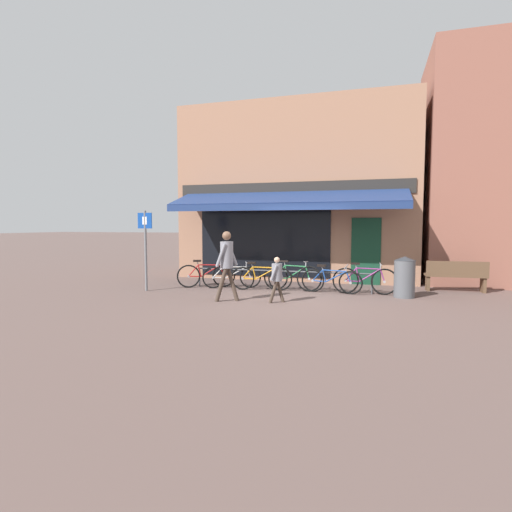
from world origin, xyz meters
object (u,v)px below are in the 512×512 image
(bicycle_silver, at_px, (232,276))
(bicycle_red, at_px, (206,275))
(bicycle_green, at_px, (292,277))
(pedestrian_adult, at_px, (227,258))
(park_bench, at_px, (456,275))
(pedestrian_child, at_px, (277,275))
(bicycle_orange, at_px, (261,278))
(bicycle_purple, at_px, (365,280))
(litter_bin, at_px, (404,277))
(parking_sign, at_px, (145,242))
(bicycle_blue, at_px, (331,281))

(bicycle_silver, bearing_deg, bicycle_red, 166.03)
(bicycle_silver, bearing_deg, bicycle_green, -20.33)
(pedestrian_adult, xyz_separation_m, park_bench, (5.67, 3.15, -0.60))
(pedestrian_child, bearing_deg, bicycle_orange, 108.45)
(bicycle_silver, xyz_separation_m, bicycle_purple, (3.83, 0.02, 0.03))
(bicycle_purple, relative_size, litter_bin, 1.62)
(bicycle_green, relative_size, pedestrian_adult, 0.98)
(pedestrian_adult, height_order, parking_sign, parking_sign)
(bicycle_green, xyz_separation_m, parking_sign, (-3.98, -1.24, 1.01))
(bicycle_green, xyz_separation_m, litter_bin, (3.00, -0.23, 0.15))
(litter_bin, bearing_deg, pedestrian_child, -151.53)
(park_bench, bearing_deg, pedestrian_child, -148.39)
(bicycle_silver, relative_size, bicycle_purple, 0.95)
(bicycle_silver, distance_m, bicycle_green, 1.82)
(bicycle_silver, bearing_deg, parking_sign, -173.51)
(bicycle_silver, xyz_separation_m, bicycle_orange, (0.96, -0.18, 0.02))
(bicycle_blue, xyz_separation_m, litter_bin, (1.89, -0.08, 0.18))
(bicycle_blue, height_order, litter_bin, litter_bin)
(park_bench, bearing_deg, pedestrian_adult, -153.09)
(bicycle_silver, bearing_deg, bicycle_purple, -22.01)
(litter_bin, bearing_deg, bicycle_red, 179.40)
(bicycle_orange, bearing_deg, bicycle_silver, 160.46)
(bicycle_red, height_order, bicycle_green, bicycle_green)
(bicycle_silver, xyz_separation_m, pedestrian_child, (1.82, -1.80, 0.32))
(bicycle_blue, xyz_separation_m, pedestrian_adult, (-2.34, -1.89, 0.71))
(bicycle_orange, xyz_separation_m, bicycle_green, (0.86, 0.24, 0.02))
(bicycle_blue, xyz_separation_m, pedestrian_child, (-1.12, -1.71, 0.32))
(bicycle_green, bearing_deg, pedestrian_child, -88.02)
(bicycle_red, distance_m, pedestrian_child, 3.11)
(bicycle_purple, xyz_separation_m, parking_sign, (-5.99, -1.20, 1.02))
(bicycle_blue, relative_size, park_bench, 1.05)
(litter_bin, height_order, park_bench, litter_bin)
(bicycle_orange, relative_size, pedestrian_adult, 1.02)
(pedestrian_child, xyz_separation_m, litter_bin, (3.01, 1.63, -0.14))
(bicycle_purple, height_order, litter_bin, litter_bin)
(bicycle_purple, bearing_deg, park_bench, 21.63)
(pedestrian_child, distance_m, parking_sign, 4.09)
(bicycle_red, xyz_separation_m, park_bench, (7.05, 1.28, 0.09))
(litter_bin, distance_m, parking_sign, 7.11)
(bicycle_red, bearing_deg, litter_bin, -26.15)
(bicycle_orange, distance_m, pedestrian_child, 1.86)
(bicycle_red, relative_size, pedestrian_child, 1.45)
(bicycle_green, distance_m, park_bench, 4.59)
(litter_bin, relative_size, park_bench, 0.66)
(bicycle_green, height_order, bicycle_blue, bicycle_green)
(pedestrian_child, relative_size, litter_bin, 1.05)
(bicycle_orange, height_order, pedestrian_child, pedestrian_child)
(bicycle_green, relative_size, litter_bin, 1.60)
(bicycle_purple, xyz_separation_m, park_bench, (2.44, 1.16, 0.08))
(bicycle_red, bearing_deg, bicycle_orange, -27.72)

